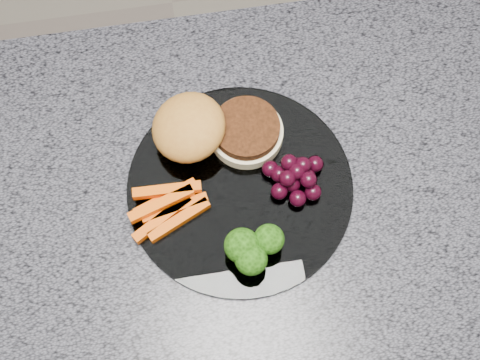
% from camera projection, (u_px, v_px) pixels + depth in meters
% --- Properties ---
extents(island_cabinet, '(1.20, 0.60, 0.86)m').
position_uv_depth(island_cabinet, '(217.00, 315.00, 1.18)').
color(island_cabinet, '#4F2C1B').
rests_on(island_cabinet, ground).
extents(countertop, '(1.20, 0.60, 0.04)m').
position_uv_depth(countertop, '(204.00, 245.00, 0.77)').
color(countertop, '#50505A').
rests_on(countertop, island_cabinet).
extents(plate, '(0.26, 0.26, 0.01)m').
position_uv_depth(plate, '(240.00, 187.00, 0.77)').
color(plate, white).
rests_on(plate, countertop).
extents(burger, '(0.16, 0.11, 0.05)m').
position_uv_depth(burger, '(209.00, 130.00, 0.77)').
color(burger, beige).
rests_on(burger, plate).
extents(carrot_sticks, '(0.09, 0.07, 0.02)m').
position_uv_depth(carrot_sticks, '(168.00, 207.00, 0.75)').
color(carrot_sticks, '#E05203').
rests_on(carrot_sticks, plate).
extents(broccoli, '(0.07, 0.05, 0.05)m').
position_uv_depth(broccoli, '(252.00, 248.00, 0.71)').
color(broccoli, olive).
rests_on(broccoli, plate).
extents(grape_bunch, '(0.07, 0.06, 0.03)m').
position_uv_depth(grape_bunch, '(295.00, 177.00, 0.75)').
color(grape_bunch, black).
rests_on(grape_bunch, plate).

